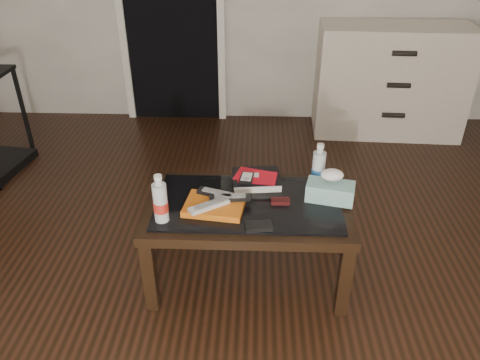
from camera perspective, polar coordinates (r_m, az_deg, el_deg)
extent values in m
plane|color=black|center=(2.36, -6.94, -16.58)|extent=(5.00, 5.00, 0.00)
cube|color=black|center=(4.17, -8.51, 20.46)|extent=(0.80, 0.05, 2.00)
cube|color=silver|center=(4.24, -14.53, 20.02)|extent=(0.06, 0.04, 2.04)
cube|color=silver|center=(4.09, -2.39, 20.53)|extent=(0.06, 0.04, 2.04)
cube|color=black|center=(2.31, -10.94, -11.38)|extent=(0.06, 0.06, 0.40)
cube|color=black|center=(2.30, 12.58, -11.91)|extent=(0.06, 0.06, 0.40)
cube|color=black|center=(2.71, -8.73, -4.01)|extent=(0.06, 0.06, 0.40)
cube|color=black|center=(2.70, 10.93, -4.41)|extent=(0.06, 0.06, 0.40)
cube|color=black|center=(2.32, 0.98, -3.42)|extent=(1.00, 0.60, 0.05)
cube|color=black|center=(2.30, 0.99, -2.78)|extent=(0.90, 0.50, 0.01)
cube|color=beige|center=(4.16, 17.79, 11.47)|extent=(1.22, 0.55, 0.90)
cylinder|color=black|center=(3.99, 18.18, 7.51)|extent=(0.18, 0.05, 0.04)
cylinder|color=black|center=(3.91, 18.78, 10.86)|extent=(0.18, 0.05, 0.04)
cylinder|color=black|center=(3.84, 19.42, 14.36)|extent=(0.18, 0.05, 0.04)
cube|color=black|center=(3.96, -24.87, 7.54)|extent=(0.03, 0.03, 0.70)
cube|color=#CA6013|center=(2.25, -3.12, -3.13)|extent=(0.30, 0.24, 0.03)
cube|color=silver|center=(2.20, -3.80, -3.10)|extent=(0.19, 0.15, 0.02)
cube|color=black|center=(2.26, -1.23, -2.16)|extent=(0.20, 0.07, 0.02)
cube|color=black|center=(2.29, -2.82, -1.65)|extent=(0.21, 0.11, 0.02)
cube|color=black|center=(2.44, 2.00, 0.06)|extent=(0.27, 0.23, 0.05)
cube|color=red|center=(2.42, 1.73, 0.56)|extent=(0.22, 0.18, 0.01)
cube|color=black|center=(2.38, 0.82, 0.27)|extent=(0.08, 0.11, 0.02)
cube|color=black|center=(2.29, 4.95, -2.58)|extent=(0.09, 0.05, 0.02)
cube|color=black|center=(2.12, 2.33, -5.64)|extent=(0.13, 0.09, 0.02)
cylinder|color=silver|center=(2.14, -9.72, -2.21)|extent=(0.07, 0.07, 0.24)
cylinder|color=silver|center=(2.40, 9.57, 1.79)|extent=(0.07, 0.07, 0.24)
cube|color=teal|center=(2.34, 10.93, -1.39)|extent=(0.25, 0.17, 0.09)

